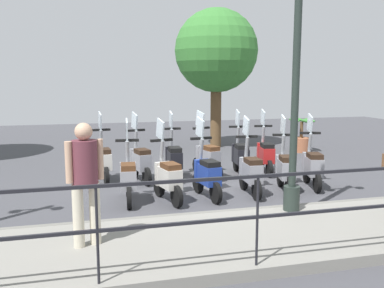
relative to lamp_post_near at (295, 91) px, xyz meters
name	(u,v)px	position (x,y,z in m)	size (l,w,h in m)	color
ground_plane	(217,186)	(2.40, 0.50, -2.08)	(28.00, 28.00, 0.00)	#424247
promenade_walkway	(284,233)	(-0.75, 0.50, -2.01)	(2.20, 20.00, 0.15)	gray
fence_railing	(328,196)	(-1.80, 0.50, -1.17)	(0.04, 16.03, 1.07)	black
lamp_post_near	(295,91)	(0.00, 0.00, 0.00)	(0.26, 0.90, 4.35)	#232D28
pedestrian_distant	(85,175)	(-0.69, 3.26, -1.00)	(0.40, 0.47, 1.59)	beige
tree_distant	(216,51)	(7.47, -1.11, 1.08)	(2.73, 2.73, 4.56)	brown
potted_palm	(301,138)	(5.87, -3.41, -1.64)	(1.06, 0.66, 1.05)	#9E5B3D
scooter_near_0	(312,165)	(1.74, -1.39, -1.60)	(1.21, 0.52, 1.54)	black
scooter_near_1	(285,168)	(1.60, -0.69, -1.60)	(1.21, 0.52, 1.54)	black
scooter_near_2	(250,171)	(1.54, 0.09, -1.60)	(1.23, 0.44, 1.54)	black
scooter_near_3	(207,174)	(1.54, 0.98, -1.60)	(1.23, 0.45, 1.54)	black
scooter_near_4	(168,177)	(1.48, 1.76, -1.60)	(1.22, 0.49, 1.54)	black
scooter_near_5	(128,177)	(1.62, 2.47, -1.60)	(1.23, 0.44, 1.54)	black
scooter_far_0	(265,154)	(3.27, -1.01, -1.60)	(1.22, 0.47, 1.54)	black
scooter_far_1	(240,155)	(3.28, -0.37, -1.60)	(1.23, 0.45, 1.54)	black
scooter_far_2	(207,157)	(3.24, 0.46, -1.60)	(1.21, 0.53, 1.54)	black
scooter_far_3	(174,158)	(3.27, 1.25, -1.60)	(1.23, 0.44, 1.54)	black
scooter_far_4	(140,161)	(3.18, 2.04, -1.60)	(1.22, 0.49, 1.54)	black
scooter_far_5	(103,160)	(3.46, 2.83, -1.60)	(1.23, 0.44, 1.54)	black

